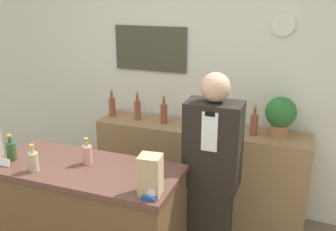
% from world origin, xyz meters
% --- Properties ---
extents(back_wall, '(5.20, 0.09, 2.70)m').
position_xyz_m(back_wall, '(-0.00, 2.00, 1.35)').
color(back_wall, silver).
rests_on(back_wall, ground_plane).
extents(back_shelf, '(2.07, 0.40, 0.92)m').
position_xyz_m(back_shelf, '(0.15, 1.74, 0.46)').
color(back_shelf, '#9E754C').
rests_on(back_shelf, ground_plane).
extents(display_counter, '(1.38, 0.60, 0.98)m').
position_xyz_m(display_counter, '(-0.37, 0.53, 0.49)').
color(display_counter, brown).
rests_on(display_counter, ground_plane).
extents(shopkeeper, '(0.41, 0.26, 1.64)m').
position_xyz_m(shopkeeper, '(0.45, 0.99, 0.82)').
color(shopkeeper, black).
rests_on(shopkeeper, ground_plane).
extents(potted_plant, '(0.28, 0.28, 0.37)m').
position_xyz_m(potted_plant, '(0.88, 1.76, 1.14)').
color(potted_plant, '#B27047').
rests_on(potted_plant, back_shelf).
extents(paper_bag, '(0.15, 0.14, 0.26)m').
position_xyz_m(paper_bag, '(0.22, 0.36, 1.11)').
color(paper_bag, tan).
rests_on(paper_bag, display_counter).
extents(tape_dispenser, '(0.09, 0.06, 0.07)m').
position_xyz_m(tape_dispenser, '(0.24, 0.30, 1.00)').
color(tape_dispenser, '#1E4799').
rests_on(tape_dispenser, display_counter).
extents(price_card_left, '(0.09, 0.02, 0.06)m').
position_xyz_m(price_card_left, '(-0.93, 0.35, 1.00)').
color(price_card_left, white).
rests_on(price_card_left, display_counter).
extents(counter_bottle_0, '(0.07, 0.07, 0.20)m').
position_xyz_m(counter_bottle_0, '(-0.95, 0.45, 1.05)').
color(counter_bottle_0, '#324D29').
rests_on(counter_bottle_0, display_counter).
extents(counter_bottle_1, '(0.07, 0.07, 0.20)m').
position_xyz_m(counter_bottle_1, '(-0.67, 0.36, 1.05)').
color(counter_bottle_1, tan).
rests_on(counter_bottle_1, display_counter).
extents(counter_bottle_2, '(0.07, 0.07, 0.20)m').
position_xyz_m(counter_bottle_2, '(-0.39, 0.59, 1.05)').
color(counter_bottle_2, tan).
rests_on(counter_bottle_2, display_counter).
extents(shelf_bottle_0, '(0.07, 0.07, 0.29)m').
position_xyz_m(shelf_bottle_0, '(-0.81, 1.75, 1.03)').
color(shelf_bottle_0, brown).
rests_on(shelf_bottle_0, back_shelf).
extents(shelf_bottle_1, '(0.07, 0.07, 0.29)m').
position_xyz_m(shelf_bottle_1, '(-0.52, 1.74, 1.03)').
color(shelf_bottle_1, brown).
rests_on(shelf_bottle_1, back_shelf).
extents(shelf_bottle_2, '(0.07, 0.07, 0.29)m').
position_xyz_m(shelf_bottle_2, '(-0.22, 1.73, 1.03)').
color(shelf_bottle_2, brown).
rests_on(shelf_bottle_2, back_shelf).
extents(shelf_bottle_3, '(0.07, 0.07, 0.29)m').
position_xyz_m(shelf_bottle_3, '(0.07, 1.73, 1.03)').
color(shelf_bottle_3, brown).
rests_on(shelf_bottle_3, back_shelf).
extents(shelf_bottle_4, '(0.07, 0.07, 0.29)m').
position_xyz_m(shelf_bottle_4, '(0.36, 1.75, 1.03)').
color(shelf_bottle_4, brown).
rests_on(shelf_bottle_4, back_shelf).
extents(shelf_bottle_5, '(0.07, 0.07, 0.29)m').
position_xyz_m(shelf_bottle_5, '(0.66, 1.72, 1.03)').
color(shelf_bottle_5, brown).
rests_on(shelf_bottle_5, back_shelf).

